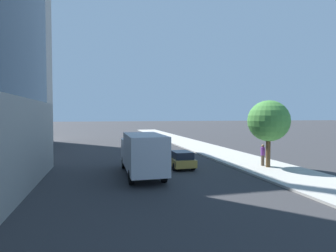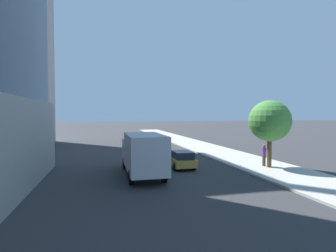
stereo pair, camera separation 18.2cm
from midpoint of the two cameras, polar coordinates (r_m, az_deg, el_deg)
sidewalk at (r=22.64m, az=22.50°, el=-8.83°), size 5.23×120.00×0.15m
street_tree at (r=23.00m, az=21.30°, el=0.99°), size 3.35×3.35×5.46m
car_gold at (r=22.42m, az=2.89°, el=-7.14°), size 1.75×4.37×1.44m
car_black at (r=31.43m, az=-2.03°, el=-4.43°), size 1.90×4.41×1.42m
box_truck at (r=19.31m, az=-5.20°, el=-5.63°), size 2.42×7.70×3.07m
pedestrian_purple_shirt at (r=23.68m, az=20.19°, el=-5.86°), size 0.34×0.34×1.79m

